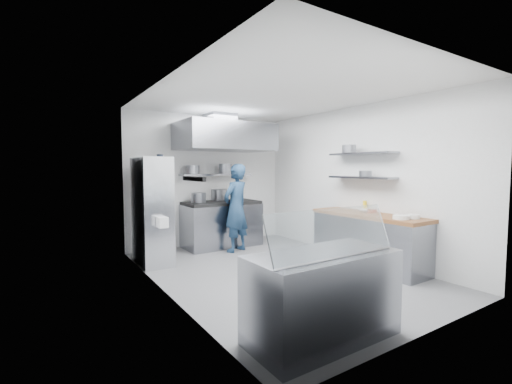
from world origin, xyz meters
TOP-DOWN VIEW (x-y plane):
  - floor at (0.00, 0.00)m, footprint 5.00×5.00m
  - ceiling at (0.00, 0.00)m, footprint 5.00×5.00m
  - wall_back at (0.00, 2.50)m, footprint 3.60×2.80m
  - wall_front at (0.00, -2.50)m, footprint 3.60×2.80m
  - wall_left at (-1.80, 0.00)m, footprint 2.80×5.00m
  - wall_right at (1.80, 0.00)m, footprint 2.80×5.00m
  - gas_range at (0.10, 2.10)m, footprint 1.60×0.80m
  - cooktop at (0.10, 2.10)m, footprint 1.57×0.78m
  - stock_pot_left at (-0.40, 2.14)m, footprint 0.30×0.30m
  - stock_pot_mid at (0.22, 2.44)m, footprint 0.36×0.36m
  - over_range_shelf at (0.10, 2.34)m, footprint 1.60×0.30m
  - shelf_pot_a at (-0.47, 2.28)m, footprint 0.29×0.29m
  - shelf_pot_b at (0.26, 2.22)m, footprint 0.28×0.28m
  - extractor_hood at (0.10, 1.93)m, footprint 1.90×1.15m
  - hood_duct at (0.10, 2.15)m, footprint 0.55×0.55m
  - red_firebox at (-1.25, 2.44)m, footprint 0.22×0.10m
  - chef at (0.13, 1.53)m, footprint 0.75×0.63m
  - wire_rack at (-1.53, 1.55)m, footprint 0.50×0.90m
  - rack_bin_a at (-1.53, 0.99)m, footprint 0.15×0.19m
  - rack_bin_b at (-1.53, 1.44)m, footprint 0.14×0.18m
  - rack_jar at (-1.48, 1.22)m, footprint 0.10×0.10m
  - knife_strip at (-1.78, -0.90)m, footprint 0.04×0.55m
  - prep_counter_base at (1.48, -0.60)m, footprint 0.62×2.00m
  - prep_counter_top at (1.48, -0.60)m, footprint 0.65×2.04m
  - plate_stack_a at (1.37, -1.28)m, footprint 0.24×0.24m
  - plate_stack_b at (1.58, -1.34)m, footprint 0.21×0.21m
  - copper_pan at (1.59, -0.57)m, footprint 0.17×0.17m
  - squeeze_bottle at (1.74, -0.31)m, footprint 0.07×0.07m
  - mixing_bowl at (1.55, -0.46)m, footprint 0.23×0.23m
  - wall_shelf_lower at (1.64, -0.30)m, footprint 0.30×1.30m
  - wall_shelf_upper at (1.64, -0.30)m, footprint 0.30×1.30m
  - shelf_pot_c at (1.60, -0.42)m, footprint 0.21×0.21m
  - shelf_pot_d at (1.56, -0.08)m, footprint 0.24×0.24m
  - display_case at (-0.92, -2.00)m, footprint 1.50×0.70m
  - display_glass at (-0.92, -2.12)m, footprint 1.47×0.19m

SIDE VIEW (x-z plane):
  - floor at x=0.00m, z-range 0.00..0.00m
  - prep_counter_base at x=1.48m, z-range 0.00..0.84m
  - display_case at x=-0.92m, z-range 0.00..0.85m
  - gas_range at x=0.10m, z-range 0.00..0.90m
  - rack_bin_a at x=-1.53m, z-range 0.72..0.88m
  - prep_counter_top at x=1.48m, z-range 0.84..0.90m
  - chef at x=0.13m, z-range 0.00..1.75m
  - mixing_bowl at x=1.55m, z-range 0.90..0.95m
  - wire_rack at x=-1.53m, z-range 0.00..1.85m
  - cooktop at x=0.10m, z-range 0.90..0.96m
  - plate_stack_a at x=1.37m, z-range 0.90..0.96m
  - plate_stack_b at x=1.58m, z-range 0.90..0.96m
  - copper_pan at x=1.59m, z-range 0.90..0.96m
  - squeeze_bottle at x=1.74m, z-range 0.90..1.08m
  - stock_pot_left at x=-0.40m, z-range 0.96..1.16m
  - display_glass at x=-0.92m, z-range 0.86..1.28m
  - stock_pot_mid at x=0.22m, z-range 0.96..1.20m
  - rack_bin_b at x=-1.53m, z-range 1.22..1.38m
  - wall_back at x=0.00m, z-range 1.39..1.41m
  - wall_front at x=0.00m, z-range 1.39..1.41m
  - wall_left at x=-1.80m, z-range 1.39..1.41m
  - wall_right at x=1.80m, z-range 1.39..1.41m
  - red_firebox at x=-1.25m, z-range 1.29..1.55m
  - wall_shelf_lower at x=1.64m, z-range 1.48..1.52m
  - over_range_shelf at x=0.10m, z-range 1.50..1.54m
  - knife_strip at x=-1.78m, z-range 1.53..1.57m
  - shelf_pot_c at x=1.60m, z-range 1.52..1.62m
  - shelf_pot_a at x=-0.47m, z-range 1.54..1.72m
  - shelf_pot_b at x=0.26m, z-range 1.54..1.76m
  - rack_jar at x=-1.48m, z-range 1.71..1.89m
  - wall_shelf_upper at x=1.64m, z-range 1.90..1.94m
  - shelf_pot_d at x=1.56m, z-range 1.94..2.08m
  - extractor_hood at x=0.10m, z-range 2.02..2.57m
  - hood_duct at x=0.10m, z-range 2.56..2.80m
  - ceiling at x=0.00m, z-range 2.80..2.80m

